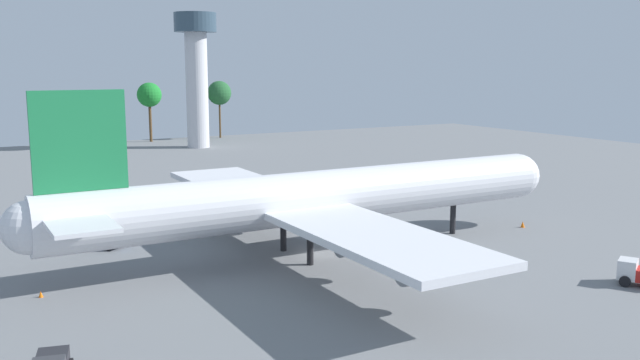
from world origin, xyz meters
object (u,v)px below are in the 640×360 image
cargo_loader (103,237)px  safety_cone_tail (41,294)px  control_tower (196,65)px  cargo_airplane (316,198)px  maintenance_van (639,273)px  safety_cone_nose (523,224)px

cargo_loader → safety_cone_tail: (-8.62, -14.77, -0.86)m
safety_cone_tail → control_tower: control_tower is taller
cargo_airplane → maintenance_van: bearing=-49.0°
cargo_airplane → safety_cone_nose: (29.15, -1.92, -5.92)m
safety_cone_tail → control_tower: bearing=63.5°
cargo_loader → control_tower: bearing=64.1°
cargo_airplane → safety_cone_tail: 28.85m
cargo_loader → control_tower: control_tower is taller
safety_cone_tail → control_tower: size_ratio=0.02×
cargo_airplane → cargo_loader: size_ratio=12.66×
control_tower → maintenance_van: bearing=-90.8°
cargo_airplane → maintenance_van: (21.11, -24.27, -5.11)m
cargo_airplane → cargo_loader: bearing=143.3°
safety_cone_nose → control_tower: size_ratio=0.02×
cargo_airplane → safety_cone_tail: cargo_airplane is taller
maintenance_van → safety_cone_nose: bearing=70.2°
cargo_airplane → control_tower: 105.74m
cargo_loader → safety_cone_tail: cargo_loader is taller
safety_cone_nose → cargo_loader: bearing=161.3°
safety_cone_nose → safety_cone_tail: (-57.37, 1.76, -0.10)m
maintenance_van → control_tower: size_ratio=0.14×
cargo_loader → control_tower: 99.31m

